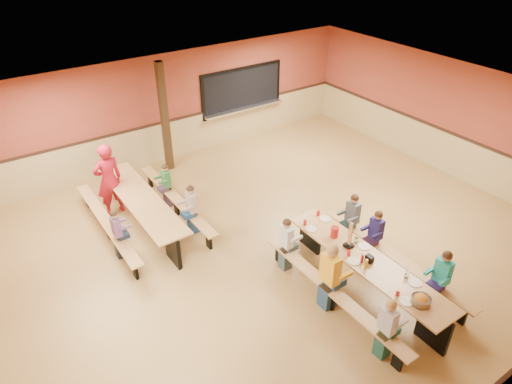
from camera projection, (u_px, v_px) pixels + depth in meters
ground at (267, 247)px, 9.81m from camera, size 12.00×12.00×0.00m
room_envelope at (268, 221)px, 9.44m from camera, size 12.04×10.04×3.02m
kitchen_pass_through at (242, 92)px, 13.74m from camera, size 2.78×0.28×1.38m
structural_post at (165, 118)px, 12.00m from camera, size 0.18×0.18×3.00m
cafeteria_table_main at (365, 269)px, 8.44m from camera, size 1.91×3.70×0.74m
cafeteria_table_second at (142, 206)px, 10.21m from camera, size 1.91×3.70×0.74m
seated_child_white_left at (386, 329)px, 7.15m from camera, size 0.36×0.29×1.18m
seated_adult_yellow at (330, 277)px, 8.02m from camera, size 0.45×0.37×1.38m
seated_child_grey_left at (286, 244)px, 8.95m from camera, size 0.35×0.29×1.17m
seated_child_teal_right at (441, 279)px, 8.09m from camera, size 0.37×0.30×1.21m
seated_child_navy_right at (375, 236)px, 9.18m from camera, size 0.35×0.29×1.17m
seated_child_char_right at (352, 220)px, 9.63m from camera, size 0.37×0.30×1.21m
seated_child_purple_sec at (118, 234)px, 9.27m from camera, size 0.33×0.27×1.12m
seated_child_green_sec at (167, 186)px, 10.91m from camera, size 0.32×0.26×1.11m
seated_child_tan_sec at (192, 210)px, 9.98m from camera, size 0.35×0.29×1.18m
standing_woman at (109, 180)px, 10.46m from camera, size 0.69×0.48×1.79m
punch_pitcher at (335, 232)px, 8.86m from camera, size 0.16×0.16×0.22m
chip_bowl at (421, 300)px, 7.37m from camera, size 0.32×0.32×0.15m
napkin_dispenser at (369, 259)px, 8.25m from camera, size 0.10×0.14×0.13m
condiment_mustard at (366, 263)px, 8.11m from camera, size 0.06×0.06×0.17m
condiment_ketchup at (362, 258)px, 8.23m from camera, size 0.06×0.06×0.17m
table_paddle at (349, 241)px, 8.58m from camera, size 0.16×0.16×0.56m
place_settings at (367, 257)px, 8.30m from camera, size 0.65×3.30×0.11m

